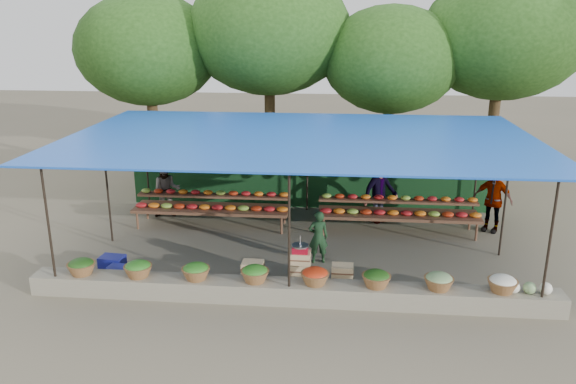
# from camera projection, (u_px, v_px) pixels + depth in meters

# --- Properties ---
(ground) EXTENTS (60.00, 60.00, 0.00)m
(ground) POSITION_uv_depth(u_px,v_px,m) (300.00, 248.00, 13.90)
(ground) COLOR #6A624E
(ground) RESTS_ON ground
(stone_curb) EXTENTS (10.60, 0.55, 0.40)m
(stone_curb) POSITION_uv_depth(u_px,v_px,m) (290.00, 292.00, 11.23)
(stone_curb) COLOR gray
(stone_curb) RESTS_ON ground
(stall_canopy) EXTENTS (10.80, 6.60, 2.82)m
(stall_canopy) POSITION_uv_depth(u_px,v_px,m) (301.00, 141.00, 13.16)
(stall_canopy) COLOR black
(stall_canopy) RESTS_ON ground
(produce_baskets) EXTENTS (8.98, 0.58, 0.34)m
(produce_baskets) POSITION_uv_depth(u_px,v_px,m) (285.00, 275.00, 11.13)
(produce_baskets) COLOR brown
(produce_baskets) RESTS_ON stone_curb
(netting_backdrop) EXTENTS (10.60, 0.06, 2.50)m
(netting_backdrop) POSITION_uv_depth(u_px,v_px,m) (308.00, 167.00, 16.53)
(netting_backdrop) COLOR #18441E
(netting_backdrop) RESTS_ON ground
(tree_row) EXTENTS (16.51, 5.50, 7.12)m
(tree_row) POSITION_uv_depth(u_px,v_px,m) (330.00, 42.00, 18.26)
(tree_row) COLOR #352713
(tree_row) RESTS_ON ground
(fruit_table_left) EXTENTS (4.21, 0.95, 0.93)m
(fruit_table_left) POSITION_uv_depth(u_px,v_px,m) (212.00, 204.00, 15.23)
(fruit_table_left) COLOR #543521
(fruit_table_left) RESTS_ON ground
(fruit_table_right) EXTENTS (4.21, 0.95, 0.93)m
(fruit_table_right) POSITION_uv_depth(u_px,v_px,m) (398.00, 210.00, 14.78)
(fruit_table_right) COLOR #543521
(fruit_table_right) RESTS_ON ground
(crate_counter) EXTENTS (2.36, 0.35, 0.77)m
(crate_counter) POSITION_uv_depth(u_px,v_px,m) (298.00, 272.00, 11.84)
(crate_counter) COLOR tan
(crate_counter) RESTS_ON ground
(weighing_scale) EXTENTS (0.35, 0.35, 0.37)m
(weighing_scale) POSITION_uv_depth(u_px,v_px,m) (300.00, 248.00, 11.68)
(weighing_scale) COLOR #AC0D22
(weighing_scale) RESTS_ON crate_counter
(vendor_seated) EXTENTS (0.50, 0.37, 1.26)m
(vendor_seated) POSITION_uv_depth(u_px,v_px,m) (318.00, 237.00, 12.90)
(vendor_seated) COLOR #18361C
(vendor_seated) RESTS_ON ground
(customer_left) EXTENTS (0.88, 0.76, 1.58)m
(customer_left) POSITION_uv_depth(u_px,v_px,m) (167.00, 190.00, 15.88)
(customer_left) COLOR slate
(customer_left) RESTS_ON ground
(customer_mid) EXTENTS (1.38, 1.31, 1.88)m
(customer_mid) POSITION_uv_depth(u_px,v_px,m) (381.00, 190.00, 15.39)
(customer_mid) COLOR slate
(customer_mid) RESTS_ON ground
(customer_right) EXTENTS (1.09, 0.90, 1.74)m
(customer_right) POSITION_uv_depth(u_px,v_px,m) (493.00, 200.00, 14.77)
(customer_right) COLOR slate
(customer_right) RESTS_ON ground
(blue_crate_front) EXTENTS (0.53, 0.42, 0.29)m
(blue_crate_front) POSITION_uv_depth(u_px,v_px,m) (119.00, 273.00, 12.21)
(blue_crate_front) COLOR navy
(blue_crate_front) RESTS_ON ground
(blue_crate_back) EXTENTS (0.56, 0.43, 0.32)m
(blue_crate_back) POSITION_uv_depth(u_px,v_px,m) (112.00, 263.00, 12.66)
(blue_crate_back) COLOR navy
(blue_crate_back) RESTS_ON ground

